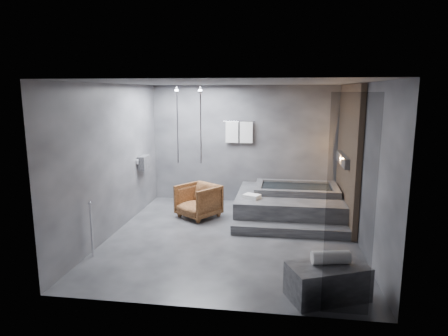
# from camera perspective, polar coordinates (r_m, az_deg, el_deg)

# --- Properties ---
(room) EXTENTS (5.00, 5.04, 2.82)m
(room) POSITION_cam_1_polar(r_m,az_deg,el_deg) (7.28, 4.60, 3.58)
(room) COLOR #2D2D2F
(room) RESTS_ON ground
(tub_deck) EXTENTS (2.20, 2.00, 0.50)m
(tub_deck) POSITION_cam_1_polar(r_m,az_deg,el_deg) (8.75, 9.28, -5.19)
(tub_deck) COLOR #323234
(tub_deck) RESTS_ON ground
(tub_step) EXTENTS (2.20, 0.36, 0.18)m
(tub_step) POSITION_cam_1_polar(r_m,az_deg,el_deg) (7.68, 9.36, -8.77)
(tub_step) COLOR #323234
(tub_step) RESTS_ON ground
(concrete_bench) EXTENTS (1.14, 0.91, 0.45)m
(concrete_bench) POSITION_cam_1_polar(r_m,az_deg,el_deg) (5.56, 14.54, -15.41)
(concrete_bench) COLOR #303033
(concrete_bench) RESTS_ON ground
(driftwood_chair) EXTENTS (1.07, 1.08, 0.71)m
(driftwood_chair) POSITION_cam_1_polar(r_m,az_deg,el_deg) (8.55, -3.68, -4.71)
(driftwood_chair) COLOR #422310
(driftwood_chair) RESTS_ON ground
(rolled_towel) EXTENTS (0.51, 0.27, 0.18)m
(rolled_towel) POSITION_cam_1_polar(r_m,az_deg,el_deg) (5.48, 14.98, -12.23)
(rolled_towel) COLOR white
(rolled_towel) RESTS_ON concrete_bench
(deck_towel) EXTENTS (0.39, 0.34, 0.08)m
(deck_towel) POSITION_cam_1_polar(r_m,az_deg,el_deg) (8.19, 4.00, -4.07)
(deck_towel) COLOR white
(deck_towel) RESTS_ON tub_deck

